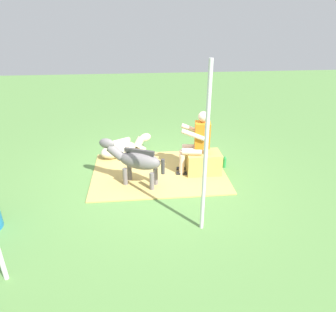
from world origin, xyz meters
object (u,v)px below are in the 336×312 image
hay_bale (203,163)px  soda_bottle (225,162)px  pony_standing (135,160)px  tent_pole_left (206,154)px  person_seated (196,140)px  pony_lying (122,148)px

hay_bale → soda_bottle: 0.58m
pony_standing → tent_pole_left: bearing=125.2°
person_seated → pony_lying: bearing=-33.1°
tent_pole_left → pony_standing: bearing=-54.8°
soda_bottle → hay_bale: bearing=22.7°
pony_standing → tent_pole_left: size_ratio=0.49×
hay_bale → soda_bottle: bearing=-157.3°
hay_bale → soda_bottle: size_ratio=2.56×
pony_standing → pony_lying: 1.45m
pony_standing → pony_lying: size_ratio=0.97×
tent_pole_left → soda_bottle: bearing=-114.5°
pony_standing → pony_lying: (0.32, -1.37, -0.35)m
soda_bottle → tent_pole_left: (0.91, 2.00, 1.16)m
soda_bottle → tent_pole_left: bearing=65.5°
tent_pole_left → pony_lying: bearing=-64.6°
pony_lying → tent_pole_left: bearing=115.4°
soda_bottle → pony_lying: bearing=-19.8°
person_seated → soda_bottle: person_seated is taller
hay_bale → soda_bottle: (-0.53, -0.22, -0.10)m
person_seated → tent_pole_left: (0.22, 1.80, 0.55)m
hay_bale → person_seated: 0.54m
hay_bale → tent_pole_left: (0.39, 1.78, 1.06)m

